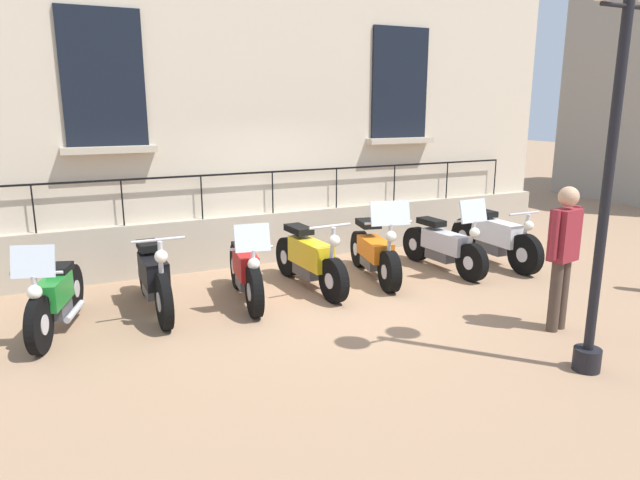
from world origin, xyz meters
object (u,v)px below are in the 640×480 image
(motorcycle_white, at_px, (495,239))
(motorcycle_red, at_px, (246,272))
(pedestrian_standing, at_px, (563,250))
(lamppost, at_px, (619,82))
(motorcycle_green, at_px, (56,299))
(motorcycle_orange, at_px, (375,253))
(motorcycle_yellow, at_px, (310,260))
(motorcycle_silver, at_px, (444,246))
(motorcycle_black, at_px, (154,279))

(motorcycle_white, bearing_deg, motorcycle_red, -89.62)
(pedestrian_standing, bearing_deg, lamppost, -31.81)
(motorcycle_red, xyz_separation_m, lamppost, (3.56, 2.54, 2.48))
(motorcycle_red, bearing_deg, pedestrian_standing, 50.13)
(motorcycle_green, relative_size, motorcycle_orange, 0.94)
(motorcycle_yellow, bearing_deg, motorcycle_red, -81.14)
(motorcycle_red, height_order, motorcycle_white, motorcycle_red)
(motorcycle_green, distance_m, motorcycle_yellow, 3.48)
(motorcycle_silver, bearing_deg, lamppost, -14.05)
(pedestrian_standing, bearing_deg, motorcycle_black, -122.62)
(motorcycle_green, relative_size, lamppost, 0.47)
(motorcycle_orange, xyz_separation_m, motorcycle_silver, (0.10, 1.27, -0.00))
(motorcycle_green, xyz_separation_m, pedestrian_standing, (2.54, 5.55, 0.59))
(motorcycle_silver, distance_m, motorcycle_white, 1.05)
(motorcycle_orange, bearing_deg, motorcycle_yellow, -89.84)
(motorcycle_green, distance_m, motorcycle_white, 6.92)
(motorcycle_green, height_order, motorcycle_silver, motorcycle_silver)
(motorcycle_yellow, relative_size, pedestrian_standing, 1.18)
(motorcycle_red, xyz_separation_m, motorcycle_white, (-0.03, 4.50, 0.02))
(motorcycle_orange, relative_size, motorcycle_silver, 1.01)
(motorcycle_orange, relative_size, pedestrian_standing, 1.13)
(lamppost, bearing_deg, motorcycle_orange, -174.48)
(motorcycle_yellow, height_order, motorcycle_white, motorcycle_yellow)
(motorcycle_white, bearing_deg, motorcycle_yellow, -92.23)
(motorcycle_white, bearing_deg, motorcycle_orange, -93.39)
(motorcycle_green, xyz_separation_m, motorcycle_white, (-0.10, 6.92, 0.02))
(motorcycle_yellow, xyz_separation_m, motorcycle_orange, (-0.00, 1.13, -0.02))
(motorcycle_orange, relative_size, lamppost, 0.51)
(motorcycle_black, relative_size, motorcycle_white, 1.00)
(motorcycle_yellow, xyz_separation_m, motorcycle_white, (0.13, 3.45, 0.01))
(motorcycle_silver, bearing_deg, motorcycle_orange, -94.49)
(motorcycle_silver, height_order, lamppost, lamppost)
(motorcycle_black, bearing_deg, motorcycle_silver, 88.75)
(motorcycle_yellow, distance_m, lamppost, 4.71)
(motorcycle_silver, distance_m, lamppost, 4.50)
(motorcycle_orange, xyz_separation_m, pedestrian_standing, (2.78, 0.95, 0.60))
(motorcycle_green, height_order, motorcycle_white, motorcycle_green)
(motorcycle_black, height_order, motorcycle_white, motorcycle_black)
(motorcycle_black, height_order, lamppost, lamppost)
(motorcycle_green, bearing_deg, motorcycle_yellow, 93.91)
(motorcycle_orange, bearing_deg, motorcycle_black, -90.04)
(motorcycle_green, relative_size, motorcycle_black, 0.88)
(motorcycle_orange, height_order, lamppost, lamppost)
(motorcycle_silver, relative_size, lamppost, 0.50)
(motorcycle_silver, height_order, pedestrian_standing, pedestrian_standing)
(motorcycle_yellow, relative_size, motorcycle_silver, 1.05)
(motorcycle_silver, bearing_deg, pedestrian_standing, -6.81)
(motorcycle_green, distance_m, motorcycle_orange, 4.60)
(lamppost, bearing_deg, motorcycle_white, 151.41)
(motorcycle_red, height_order, motorcycle_silver, motorcycle_silver)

